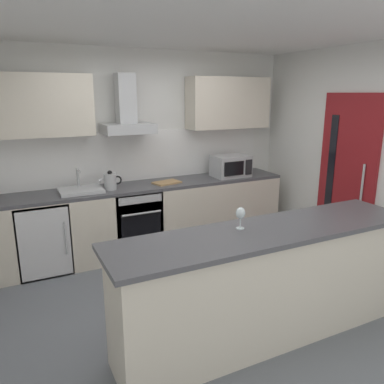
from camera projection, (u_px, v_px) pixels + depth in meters
The scene contains 17 objects.
ground at pixel (204, 303), 3.82m from camera, with size 5.27×4.66×0.02m, color slate.
ceiling at pixel (206, 23), 3.15m from camera, with size 5.27×4.66×0.02m, color white.
wall_back at pixel (140, 150), 5.13m from camera, with size 5.27×0.12×2.60m, color white.
wall_right at pixel (370, 159), 4.42m from camera, with size 0.12×4.66×2.60m, color white.
backsplash_tile at pixel (141, 156), 5.08m from camera, with size 3.63×0.02×0.66m, color white.
counter_back at pixel (151, 217), 5.01m from camera, with size 3.75×0.60×0.90m.
counter_island at pixel (266, 284), 3.15m from camera, with size 2.69×0.64×0.99m.
upper_cabinets at pixel (144, 104), 4.77m from camera, with size 3.70×0.32×0.70m.
side_door at pixel (346, 178), 4.67m from camera, with size 0.08×0.85×2.05m.
oven at pixel (134, 219), 4.89m from camera, with size 0.60×0.62×0.80m.
refrigerator at pixel (43, 236), 4.42m from camera, with size 0.58×0.60×0.85m.
microwave at pixel (231, 166), 5.32m from camera, with size 0.50×0.38×0.30m.
sink at pixel (81, 190), 4.50m from camera, with size 0.50×0.40×0.26m.
kettle at pixel (110, 181), 4.59m from camera, with size 0.29×0.15×0.24m.
range_hood at pixel (127, 115), 4.66m from camera, with size 0.62×0.45×0.72m.
wine_glass at pixel (241, 214), 3.00m from camera, with size 0.08×0.08×0.18m.
chopping_board at pixel (167, 182), 4.94m from camera, with size 0.34×0.22×0.02m, color tan.
Camera 1 is at (-1.61, -3.01, 2.04)m, focal length 35.34 mm.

